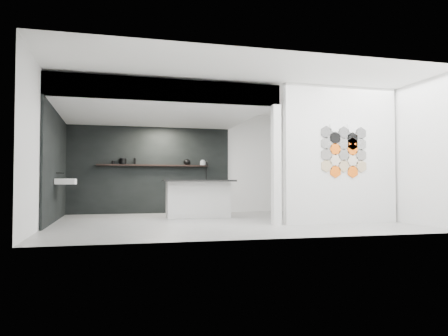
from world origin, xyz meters
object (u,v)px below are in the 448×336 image
(wall_basin, at_px, (66,182))
(glass_vase, at_px, (203,163))
(kitchen_island, at_px, (198,198))
(bottle_dark, at_px, (135,161))
(glass_bowl, at_px, (203,163))
(partition_panel, at_px, (341,154))
(kettle, at_px, (187,162))
(utensil_cup, at_px, (113,162))
(stockpot, at_px, (123,161))

(wall_basin, bearing_deg, glass_vase, 31.35)
(kitchen_island, distance_m, bottle_dark, 2.35)
(glass_bowl, bearing_deg, partition_panel, -61.77)
(wall_basin, bearing_deg, bottle_dark, 53.39)
(kitchen_island, bearing_deg, kettle, 91.48)
(wall_basin, relative_size, kettle, 3.18)
(kitchen_island, distance_m, glass_vase, 1.93)
(kitchen_island, bearing_deg, utensil_cup, 142.01)
(stockpot, bearing_deg, kitchen_island, -43.53)
(kettle, bearing_deg, partition_panel, -45.64)
(stockpot, distance_m, glass_bowl, 2.17)
(stockpot, height_order, kettle, kettle)
(wall_basin, bearing_deg, kettle, 35.01)
(kitchen_island, distance_m, utensil_cup, 2.72)
(wall_basin, bearing_deg, partition_panel, -18.23)
(stockpot, relative_size, glass_vase, 1.29)
(wall_basin, xyz_separation_m, kettle, (2.95, 2.07, 0.55))
(wall_basin, xyz_separation_m, glass_vase, (3.39, 2.07, 0.54))
(kitchen_island, relative_size, utensil_cup, 18.11)
(partition_panel, height_order, glass_vase, partition_panel)
(glass_bowl, xyz_separation_m, bottle_dark, (-1.86, 0.00, 0.03))
(kitchen_island, height_order, utensil_cup, utensil_cup)
(glass_bowl, relative_size, glass_vase, 1.06)
(glass_vase, bearing_deg, wall_basin, -148.65)
(kitchen_island, distance_m, glass_bowl, 1.93)
(utensil_cup, bearing_deg, glass_bowl, 0.00)
(kitchen_island, relative_size, bottle_dark, 10.07)
(kitchen_island, height_order, glass_bowl, glass_bowl)
(kettle, distance_m, glass_vase, 0.44)
(bottle_dark, bearing_deg, glass_bowl, 0.00)
(partition_panel, xyz_separation_m, wall_basin, (-5.46, 1.80, -0.55))
(kettle, bearing_deg, wall_basin, -133.70)
(wall_basin, distance_m, kitchen_island, 3.00)
(partition_panel, bearing_deg, bottle_dark, 135.48)
(stockpot, relative_size, glass_bowl, 1.22)
(glass_bowl, bearing_deg, bottle_dark, 180.00)
(kettle, xyz_separation_m, utensil_cup, (-1.98, 0.00, -0.03))
(partition_panel, distance_m, utensil_cup, 5.93)
(wall_basin, bearing_deg, utensil_cup, 64.77)
(partition_panel, height_order, kettle, partition_panel)
(kitchen_island, bearing_deg, partition_panel, -39.81)
(glass_vase, bearing_deg, kettle, 180.00)
(partition_panel, xyz_separation_m, kitchen_island, (-2.52, 2.23, -0.94))
(wall_basin, distance_m, stockpot, 2.46)
(kitchen_island, bearing_deg, stockpot, 138.16)
(wall_basin, xyz_separation_m, kitchen_island, (2.94, 0.43, -0.39))
(partition_panel, relative_size, utensil_cup, 29.67)
(wall_basin, relative_size, utensil_cup, 6.36)
(partition_panel, height_order, utensil_cup, partition_panel)
(partition_panel, height_order, wall_basin, partition_panel)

